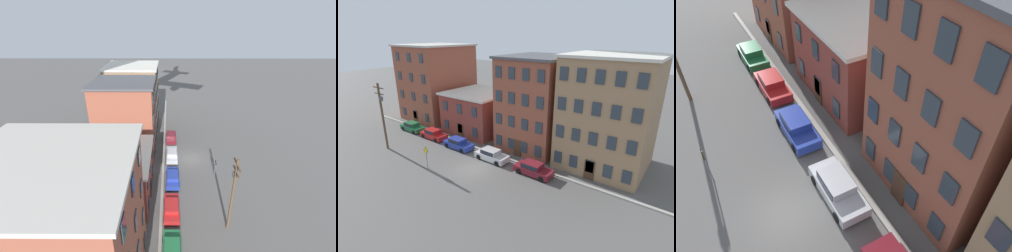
{
  "view_description": "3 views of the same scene",
  "coord_description": "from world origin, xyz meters",
  "views": [
    {
      "loc": [
        -30.98,
        3.61,
        21.09
      ],
      "look_at": [
        0.97,
        3.76,
        5.55
      ],
      "focal_mm": 24.0,
      "sensor_mm": 36.0,
      "label": 1
    },
    {
      "loc": [
        19.67,
        -19.36,
        15.05
      ],
      "look_at": [
        1.5,
        4.51,
        4.4
      ],
      "focal_mm": 28.0,
      "sensor_mm": 36.0,
      "label": 2
    },
    {
      "loc": [
        10.58,
        -2.15,
        16.04
      ],
      "look_at": [
        -1.34,
        4.41,
        3.62
      ],
      "focal_mm": 35.0,
      "sensor_mm": 36.0,
      "label": 3
    }
  ],
  "objects": [
    {
      "name": "ground_plane",
      "position": [
        0.0,
        0.0,
        0.0
      ],
      "size": [
        200.0,
        200.0,
        0.0
      ],
      "primitive_type": "plane",
      "color": "#565451"
    },
    {
      "name": "kerb_strip",
      "position": [
        0.0,
        4.5,
        0.08
      ],
      "size": [
        56.0,
        0.36,
        0.16
      ],
      "primitive_type": "cube",
      "color": "#9E998E",
      "rests_on": "ground_plane"
    },
    {
      "name": "apartment_midblock",
      "position": [
        -8.29,
        10.5,
        3.2
      ],
      "size": [
        9.61,
        9.53,
        6.38
      ],
      "color": "brown",
      "rests_on": "ground_plane"
    },
    {
      "name": "apartment_far",
      "position": [
        2.23,
        10.53,
        6.22
      ],
      "size": [
        8.54,
        9.59,
        12.4
      ],
      "color": "brown",
      "rests_on": "ground_plane"
    },
    {
      "name": "car_green",
      "position": [
        -16.74,
        3.29,
        0.75
      ],
      "size": [
        4.4,
        1.92,
        1.43
      ],
      "color": "#1E6638",
      "rests_on": "ground_plane"
    },
    {
      "name": "car_red",
      "position": [
        -11.33,
        3.28,
        0.75
      ],
      "size": [
        4.4,
        1.92,
        1.43
      ],
      "color": "#B21E1E",
      "rests_on": "ground_plane"
    },
    {
      "name": "car_blue",
      "position": [
        -5.72,
        3.06,
        0.75
      ],
      "size": [
        4.4,
        1.92,
        1.43
      ],
      "color": "#233899",
      "rests_on": "ground_plane"
    },
    {
      "name": "car_silver",
      "position": [
        0.28,
        3.1,
        0.75
      ],
      "size": [
        4.4,
        1.92,
        1.43
      ],
      "color": "#B7B7BC",
      "rests_on": "ground_plane"
    },
    {
      "name": "caution_sign",
      "position": [
        -4.35,
        -3.11,
        1.84
      ],
      "size": [
        0.93,
        0.08,
        2.76
      ],
      "color": "slate",
      "rests_on": "ground_plane"
    }
  ]
}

